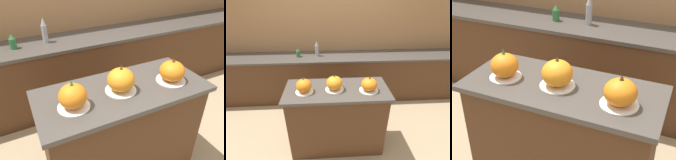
% 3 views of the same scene
% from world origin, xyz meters
% --- Properties ---
extents(wall_back, '(8.00, 0.06, 2.50)m').
position_xyz_m(wall_back, '(0.00, 1.58, 1.25)').
color(wall_back, '#9E7047').
rests_on(wall_back, ground_plane).
extents(kitchen_island, '(1.26, 0.56, 0.93)m').
position_xyz_m(kitchen_island, '(0.00, 0.00, 0.47)').
color(kitchen_island, '#4C2D19').
rests_on(kitchen_island, ground_plane).
extents(back_counter, '(6.00, 0.60, 0.88)m').
position_xyz_m(back_counter, '(0.00, 1.25, 0.44)').
color(back_counter, '#4C2D19').
rests_on(back_counter, ground_plane).
extents(pumpkin_cake_left, '(0.21, 0.21, 0.20)m').
position_xyz_m(pumpkin_cake_left, '(-0.38, -0.05, 1.01)').
color(pumpkin_cake_left, white).
rests_on(pumpkin_cake_left, kitchen_island).
extents(pumpkin_cake_center, '(0.22, 0.22, 0.20)m').
position_xyz_m(pumpkin_cake_center, '(-0.03, -0.01, 1.01)').
color(pumpkin_cake_center, white).
rests_on(pumpkin_cake_center, kitchen_island).
extents(pumpkin_cake_right, '(0.22, 0.22, 0.19)m').
position_xyz_m(pumpkin_cake_right, '(0.38, -0.06, 1.00)').
color(pumpkin_cake_right, white).
rests_on(pumpkin_cake_right, kitchen_island).
extents(bottle_tall, '(0.06, 0.06, 0.28)m').
position_xyz_m(bottle_tall, '(-0.29, 1.27, 1.02)').
color(bottle_tall, '#99999E').
rests_on(bottle_tall, back_counter).
extents(bottle_short, '(0.07, 0.07, 0.16)m').
position_xyz_m(bottle_short, '(-0.63, 1.25, 0.96)').
color(bottle_short, '#2D6B38').
rests_on(bottle_short, back_counter).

